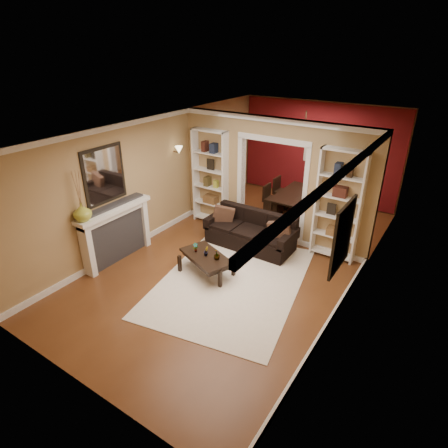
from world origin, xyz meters
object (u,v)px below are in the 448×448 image
Objects in this scene: sofa at (250,231)px; bookshelf_left at (211,178)px; bookshelf_right at (338,206)px; dining_table at (298,204)px; coffee_table at (206,264)px; fireplace at (117,234)px.

sofa is 1.74m from bookshelf_left.
bookshelf_left and bookshelf_right have the same top height.
dining_table is at bearing 85.00° from sofa.
bookshelf_left is (-1.45, 0.58, 0.77)m from sofa.
bookshelf_right is at bearing 69.91° from coffee_table.
bookshelf_left is at bearing 145.07° from coffee_table.
bookshelf_left is at bearing 77.95° from fireplace.
coffee_table is at bearing 174.36° from dining_table.
dining_table is (-1.46, 1.57, -0.86)m from bookshelf_right.
bookshelf_left is at bearing 158.17° from sofa.
dining_table is (0.35, 3.57, 0.09)m from coffee_table.
bookshelf_right reaches higher than dining_table.
coffee_table is 0.47× the size of bookshelf_left.
bookshelf_right is at bearing 34.80° from fireplace.
bookshelf_right is at bearing 0.00° from bookshelf_left.
fireplace is at bearing -145.20° from bookshelf_right.
fireplace is (-1.82, -0.54, 0.38)m from coffee_table.
coffee_table is 0.63× the size of fireplace.
sofa is at bearing 44.45° from fireplace.
sofa is 1.91m from bookshelf_right.
bookshelf_right is (3.10, 0.00, 0.00)m from bookshelf_left.
dining_table is (1.64, 1.57, -0.86)m from bookshelf_left.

